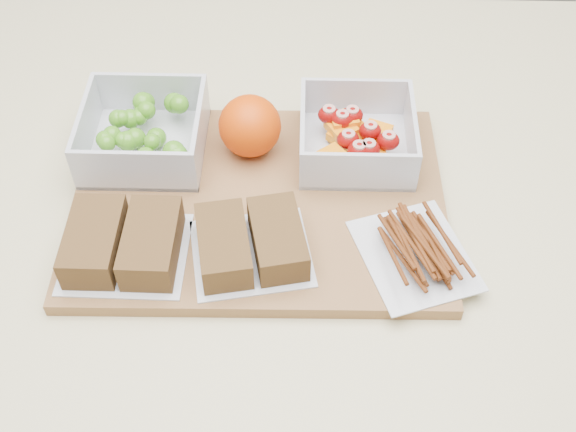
% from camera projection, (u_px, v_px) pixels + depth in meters
% --- Properties ---
extents(counter, '(1.20, 0.90, 0.90)m').
position_uv_depth(counter, '(282.00, 401.00, 1.16)').
color(counter, beige).
rests_on(counter, ground).
extents(cutting_board, '(0.42, 0.31, 0.02)m').
position_uv_depth(cutting_board, '(259.00, 203.00, 0.82)').
color(cutting_board, olive).
rests_on(cutting_board, counter).
extents(grape_container, '(0.14, 0.14, 0.06)m').
position_uv_depth(grape_container, '(145.00, 132.00, 0.85)').
color(grape_container, silver).
rests_on(grape_container, cutting_board).
extents(fruit_container, '(0.13, 0.13, 0.06)m').
position_uv_depth(fruit_container, '(356.00, 138.00, 0.85)').
color(fruit_container, silver).
rests_on(fruit_container, cutting_board).
extents(orange, '(0.07, 0.07, 0.07)m').
position_uv_depth(orange, '(250.00, 126.00, 0.84)').
color(orange, '#EA4705').
rests_on(orange, cutting_board).
extents(sandwich_bag_left, '(0.13, 0.12, 0.04)m').
position_uv_depth(sandwich_bag_left, '(123.00, 243.00, 0.75)').
color(sandwich_bag_left, silver).
rests_on(sandwich_bag_left, cutting_board).
extents(sandwich_bag_center, '(0.14, 0.13, 0.04)m').
position_uv_depth(sandwich_bag_center, '(251.00, 243.00, 0.75)').
color(sandwich_bag_center, silver).
rests_on(sandwich_bag_center, cutting_board).
extents(pretzel_bag, '(0.14, 0.16, 0.03)m').
position_uv_depth(pretzel_bag, '(416.00, 248.00, 0.75)').
color(pretzel_bag, silver).
rests_on(pretzel_bag, cutting_board).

